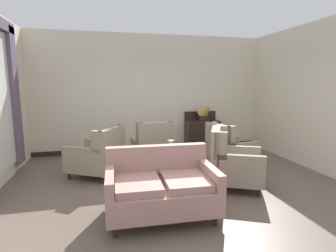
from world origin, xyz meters
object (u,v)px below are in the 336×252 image
(armchair_beside_settee, at_px, (232,163))
(side_table, at_px, (225,155))
(porcelain_vase, at_px, (171,150))
(settee, at_px, (161,188))
(armchair_near_sideboard, at_px, (153,147))
(coffee_table, at_px, (169,163))
(armchair_near_window, at_px, (99,155))
(armchair_back_corner, at_px, (228,150))
(gramophone, at_px, (206,111))
(sideboard, at_px, (202,133))

(armchair_beside_settee, distance_m, side_table, 0.71)
(porcelain_vase, xyz_separation_m, armchair_beside_settee, (0.98, -0.46, -0.18))
(settee, bearing_deg, armchair_near_sideboard, 84.85)
(coffee_table, relative_size, armchair_near_sideboard, 0.98)
(coffee_table, height_order, side_table, side_table)
(armchair_near_sideboard, distance_m, armchair_near_window, 1.21)
(settee, bearing_deg, armchair_back_corner, 43.79)
(porcelain_vase, distance_m, gramophone, 2.66)
(settee, xyz_separation_m, armchair_near_sideboard, (0.28, 2.24, 0.03))
(coffee_table, xyz_separation_m, settee, (-0.38, -1.12, -0.00))
(settee, xyz_separation_m, armchair_back_corner, (1.77, 1.59, 0.03))
(armchair_back_corner, xyz_separation_m, sideboard, (0.10, 1.79, 0.04))
(porcelain_vase, bearing_deg, gramophone, 55.09)
(porcelain_vase, relative_size, armchair_beside_settee, 0.31)
(settee, xyz_separation_m, armchair_beside_settee, (1.40, 0.68, 0.04))
(armchair_back_corner, bearing_deg, armchair_near_sideboard, 57.28)
(settee, distance_m, armchair_near_window, 2.04)
(sideboard, bearing_deg, armchair_near_sideboard, -144.46)
(porcelain_vase, height_order, armchair_back_corner, armchair_back_corner)
(coffee_table, distance_m, armchair_beside_settee, 1.11)
(settee, bearing_deg, side_table, 42.45)
(porcelain_vase, bearing_deg, coffee_table, -153.94)
(armchair_beside_settee, bearing_deg, gramophone, 13.76)
(armchair_back_corner, xyz_separation_m, side_table, (-0.18, -0.23, -0.03))
(porcelain_vase, bearing_deg, armchair_near_sideboard, 97.48)
(armchair_back_corner, bearing_deg, side_table, 132.44)
(side_table, bearing_deg, sideboard, 82.16)
(side_table, distance_m, sideboard, 2.04)
(armchair_beside_settee, xyz_separation_m, side_table, (0.19, 0.68, -0.04))
(armchair_beside_settee, distance_m, gramophone, 2.73)
(porcelain_vase, xyz_separation_m, gramophone, (1.50, 2.15, 0.46))
(side_table, distance_m, gramophone, 2.07)
(armchair_beside_settee, relative_size, gramophone, 1.91)
(sideboard, bearing_deg, settee, -118.95)
(settee, xyz_separation_m, gramophone, (1.92, 3.29, 0.68))
(settee, distance_m, sideboard, 3.86)
(porcelain_vase, height_order, sideboard, sideboard)
(coffee_table, height_order, sideboard, sideboard)
(side_table, height_order, sideboard, sideboard)
(armchair_near_sideboard, height_order, gramophone, gramophone)
(coffee_table, xyz_separation_m, armchair_beside_settee, (1.03, -0.43, 0.04))
(armchair_beside_settee, bearing_deg, armchair_back_corner, 2.79)
(side_table, bearing_deg, armchair_near_sideboard, 146.27)
(coffee_table, bearing_deg, armchair_back_corner, 18.74)
(armchair_near_window, height_order, side_table, armchair_near_window)
(side_table, bearing_deg, settee, -139.42)
(settee, bearing_deg, sideboard, 62.92)
(coffee_table, height_order, armchair_near_sideboard, armchair_near_sideboard)
(armchair_near_sideboard, relative_size, armchair_back_corner, 1.01)
(armchair_near_sideboard, bearing_deg, armchair_back_corner, 149.94)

